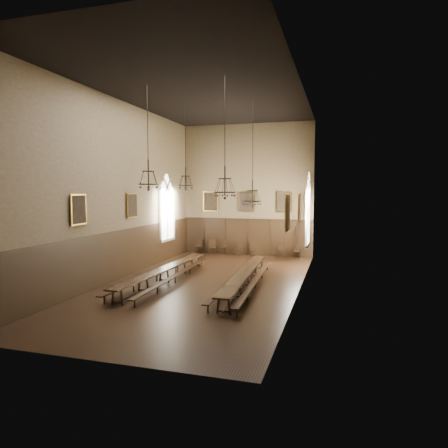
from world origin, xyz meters
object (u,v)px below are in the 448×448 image
at_px(chair_3, 238,252).
at_px(chandelier_front_right, 225,185).
at_px(bench_left_inner, 175,278).
at_px(bench_right_inner, 232,280).
at_px(chair_7, 297,254).
at_px(chandelier_front_left, 148,178).
at_px(chandelier_back_right, 252,195).
at_px(chair_2, 224,250).
at_px(chair_0, 199,249).
at_px(chandelier_back_left, 186,180).
at_px(chair_1, 212,250).
at_px(chair_4, 253,252).
at_px(chair_6, 282,253).
at_px(bench_left_outer, 157,276).
at_px(table_right, 245,280).
at_px(bench_right_outer, 255,283).
at_px(table_left, 164,275).

distance_m(chair_3, chandelier_front_right, 12.02).
distance_m(bench_left_inner, chair_3, 8.78).
bearing_deg(bench_right_inner, chair_3, 102.32).
height_order(chair_7, chandelier_front_left, chandelier_front_left).
bearing_deg(bench_right_inner, chandelier_back_right, 75.24).
bearing_deg(chair_2, chair_0, -171.26).
bearing_deg(bench_left_inner, chair_2, 90.80).
bearing_deg(bench_right_inner, chandelier_back_left, 146.10).
height_order(chair_1, chair_4, chair_1).
distance_m(chair_1, chair_6, 4.90).
xyz_separation_m(bench_left_inner, chair_6, (3.93, 8.71, 0.02)).
height_order(chair_1, chair_3, chair_1).
bearing_deg(chandelier_front_left, chair_3, 82.67).
bearing_deg(chandelier_front_right, bench_left_outer, 151.14).
height_order(chair_0, chair_1, chair_1).
xyz_separation_m(table_right, bench_left_inner, (-3.42, -0.15, -0.10)).
bearing_deg(chair_7, chandelier_front_right, -99.01).
distance_m(bench_left_inner, chandelier_front_right, 5.90).
xyz_separation_m(chair_4, chandelier_front_left, (-2.39, -10.63, 4.77)).
relative_size(bench_left_outer, chandelier_back_left, 2.08).
bearing_deg(table_right, bench_left_inner, -177.51).
bearing_deg(chair_7, chair_1, 179.82).
xyz_separation_m(bench_right_outer, chandelier_front_left, (-4.36, -1.90, 4.79)).
height_order(bench_left_inner, chair_7, chair_7).
bearing_deg(table_left, bench_right_inner, 4.83).
bearing_deg(chair_0, chandelier_back_left, -78.79).
xyz_separation_m(bench_left_inner, chair_4, (1.98, 8.76, 0.02)).
relative_size(chair_3, chair_4, 0.91).
height_order(table_left, chandelier_front_left, chandelier_front_left).
relative_size(bench_left_outer, chair_1, 8.90).
height_order(table_left, chair_1, chair_1).
relative_size(chair_2, chair_6, 1.09).
relative_size(bench_right_outer, chair_0, 9.13).
height_order(bench_right_outer, chair_7, chair_7).
bearing_deg(chair_6, chair_7, -10.91).
bearing_deg(chandelier_front_left, bench_right_inner, 33.91).
height_order(chair_1, chair_6, chair_1).
xyz_separation_m(bench_left_outer, chandelier_back_right, (4.34, 2.17, 4.00)).
relative_size(bench_right_outer, chair_2, 8.98).
distance_m(table_left, chair_0, 8.93).
xyz_separation_m(table_left, chandelier_back_right, (3.90, 2.25, 3.91)).
xyz_separation_m(chandelier_back_left, chandelier_front_left, (-0.02, -4.29, 0.00)).
xyz_separation_m(table_left, table_right, (4.01, 0.14, 0.00)).
distance_m(bench_right_inner, chandelier_front_left, 6.15).
height_order(chair_3, chair_6, chair_6).
bearing_deg(chandelier_front_right, chair_4, 96.02).
bearing_deg(table_left, chandelier_front_right, -30.71).
bearing_deg(table_right, chair_7, 79.97).
bearing_deg(chair_3, bench_right_inner, -63.06).
bearing_deg(chair_0, table_left, -83.84).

